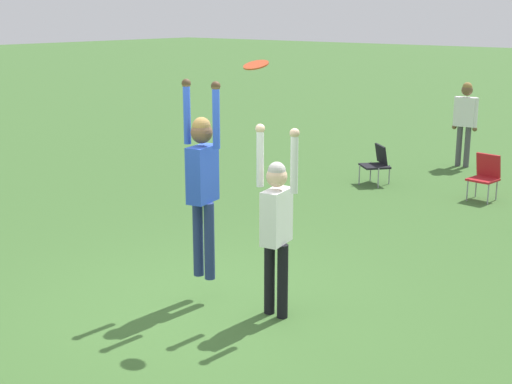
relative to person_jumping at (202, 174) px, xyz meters
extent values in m
plane|color=#3D662D|center=(0.11, -0.12, -1.51)|extent=(120.00, 120.00, 0.00)
cylinder|color=navy|center=(-0.09, 0.00, -0.77)|extent=(0.12, 0.12, 0.91)
cylinder|color=navy|center=(0.09, 0.00, -0.77)|extent=(0.12, 0.12, 0.91)
cube|color=blue|center=(0.00, 0.00, 0.00)|extent=(0.27, 0.43, 0.64)
sphere|color=brown|center=(0.00, 0.00, 0.48)|extent=(0.25, 0.25, 0.25)
sphere|color=olive|center=(0.00, 0.00, 0.54)|extent=(0.21, 0.21, 0.21)
cylinder|color=blue|center=(-0.22, 0.00, 0.66)|extent=(0.08, 0.08, 0.68)
sphere|color=brown|center=(-0.22, 0.00, 1.00)|extent=(0.10, 0.10, 0.10)
cylinder|color=blue|center=(0.22, 0.00, 0.66)|extent=(0.08, 0.08, 0.68)
sphere|color=brown|center=(0.22, 0.00, 1.00)|extent=(0.10, 0.10, 0.10)
cylinder|color=black|center=(0.83, 0.18, -1.08)|extent=(0.12, 0.12, 0.84)
cylinder|color=black|center=(1.01, 0.18, -1.08)|extent=(0.12, 0.12, 0.84)
cube|color=white|center=(0.92, 0.18, -0.36)|extent=(0.27, 0.44, 0.60)
sphere|color=beige|center=(0.92, 0.18, 0.08)|extent=(0.23, 0.23, 0.23)
sphere|color=#B7B2AD|center=(0.92, 0.18, 0.14)|extent=(0.19, 0.19, 0.19)
cylinder|color=white|center=(0.69, 0.18, 0.25)|extent=(0.08, 0.08, 0.63)
sphere|color=beige|center=(0.69, 0.18, 0.57)|extent=(0.10, 0.10, 0.10)
cylinder|color=white|center=(1.15, 0.18, 0.25)|extent=(0.08, 0.08, 0.63)
sphere|color=beige|center=(1.15, 0.18, 0.57)|extent=(0.10, 0.10, 0.10)
cylinder|color=#E04C23|center=(0.67, 0.14, 1.24)|extent=(0.27, 0.26, 0.09)
cylinder|color=gray|center=(0.52, 6.21, -1.31)|extent=(0.02, 0.02, 0.40)
cylinder|color=gray|center=(0.90, 6.21, -1.31)|extent=(0.02, 0.02, 0.40)
cylinder|color=gray|center=(0.52, 6.59, -1.31)|extent=(0.02, 0.02, 0.40)
cylinder|color=gray|center=(0.90, 6.59, -1.31)|extent=(0.02, 0.02, 0.40)
cube|color=#B21E23|center=(0.71, 6.40, -1.12)|extent=(0.49, 0.49, 0.04)
cube|color=#B21E23|center=(0.71, 6.61, -0.89)|extent=(0.46, 0.15, 0.42)
cylinder|color=gray|center=(-1.61, 6.04, -1.31)|extent=(0.02, 0.02, 0.38)
cylinder|color=gray|center=(-1.19, 6.04, -1.31)|extent=(0.02, 0.02, 0.38)
cylinder|color=gray|center=(-1.61, 6.47, -1.31)|extent=(0.02, 0.02, 0.38)
cylinder|color=gray|center=(-1.19, 6.47, -1.31)|extent=(0.02, 0.02, 0.38)
cube|color=black|center=(-1.40, 6.25, -1.14)|extent=(0.70, 0.70, 0.04)
cube|color=black|center=(-1.40, 6.48, -0.94)|extent=(0.45, 0.39, 0.37)
cylinder|color=#4C4C51|center=(-0.87, 8.91, -1.07)|extent=(0.12, 0.12, 0.88)
cylinder|color=#4C4C51|center=(-0.68, 8.91, -1.07)|extent=(0.12, 0.12, 0.88)
cube|color=white|center=(-0.77, 8.91, -0.31)|extent=(0.44, 0.26, 0.62)
sphere|color=brown|center=(-0.77, 8.91, 0.15)|extent=(0.24, 0.24, 0.24)
sphere|color=olive|center=(-0.77, 8.91, 0.22)|extent=(0.20, 0.20, 0.20)
cylinder|color=white|center=(-1.00, 8.91, -0.33)|extent=(0.08, 0.08, 0.66)
sphere|color=brown|center=(-1.00, 8.91, -0.66)|extent=(0.10, 0.10, 0.10)
cylinder|color=white|center=(-0.54, 8.91, -0.33)|extent=(0.08, 0.08, 0.66)
sphere|color=brown|center=(-0.54, 8.91, -0.66)|extent=(0.10, 0.10, 0.10)
camera|label=1|loc=(5.43, -5.62, 1.79)|focal=50.00mm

